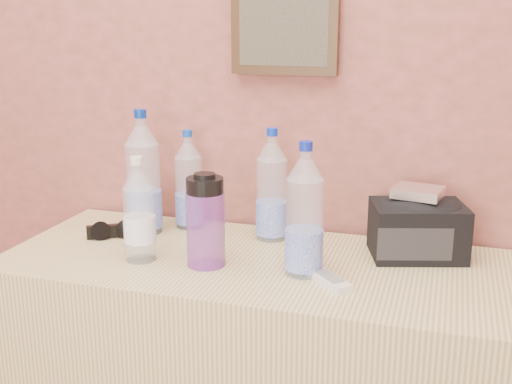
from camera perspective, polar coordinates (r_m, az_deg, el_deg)
picture_frame at (r=1.81m, az=2.55°, el=14.32°), size 0.30×0.03×0.25m
pet_large_a at (r=1.86m, az=-9.99°, el=1.14°), size 0.10×0.10×0.36m
pet_large_b at (r=1.90m, az=-6.00°, el=0.65°), size 0.08×0.08×0.29m
pet_large_c at (r=1.79m, az=1.41°, el=0.11°), size 0.09×0.09×0.32m
pet_large_d at (r=1.54m, az=4.33°, el=-2.22°), size 0.09×0.09×0.33m
pet_small at (r=1.66m, az=-10.35°, el=-2.05°), size 0.08×0.08×0.27m
nalgene_bottle at (r=1.60m, az=-4.51°, el=-2.55°), size 0.10×0.10×0.24m
sunglasses at (r=1.87m, az=-12.58°, el=-3.39°), size 0.15×0.12×0.04m
ac_remote at (r=1.53m, az=6.50°, el=-7.80°), size 0.13×0.13×0.02m
toiletry_bag at (r=1.72m, az=14.18°, el=-3.02°), size 0.27×0.23×0.16m
foil_packet at (r=1.70m, az=14.20°, el=-0.00°), size 0.14×0.12×0.02m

